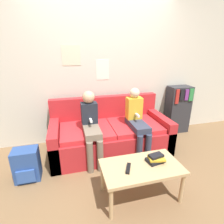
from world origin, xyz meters
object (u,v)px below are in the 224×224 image
at_px(backpack, 27,165).
at_px(couch, 110,134).
at_px(person_right, 137,120).
at_px(tv_remote, 128,168).
at_px(person_left, 91,124).
at_px(bookshelf, 178,109).
at_px(coffee_table, 141,169).

bearing_deg(backpack, couch, 19.95).
bearing_deg(person_right, tv_remote, -117.37).
bearing_deg(couch, person_left, -147.79).
bearing_deg(bookshelf, couch, -167.11).
distance_m(person_left, backpack, 0.99).
height_order(coffee_table, tv_remote, tv_remote).
relative_size(bookshelf, backpack, 2.17).
bearing_deg(person_right, backpack, -171.98).
relative_size(couch, person_right, 1.79).
distance_m(coffee_table, tv_remote, 0.17).
bearing_deg(tv_remote, coffee_table, 31.94).
relative_size(person_left, tv_remote, 6.17).
xyz_separation_m(coffee_table, bookshelf, (1.42, 1.43, 0.11)).
xyz_separation_m(tv_remote, backpack, (-1.15, 0.66, -0.21)).
bearing_deg(coffee_table, person_right, 71.08).
bearing_deg(coffee_table, backpack, 153.90).
relative_size(couch, coffee_table, 2.15).
bearing_deg(person_right, person_left, 179.70).
distance_m(coffee_table, person_left, 1.00).
xyz_separation_m(coffee_table, person_right, (0.30, 0.87, 0.22)).
relative_size(person_left, backpack, 2.42).
height_order(couch, person_left, person_left).
xyz_separation_m(couch, backpack, (-1.22, -0.44, -0.06)).
relative_size(person_left, person_right, 0.99).
bearing_deg(bookshelf, backpack, -163.89).
bearing_deg(bookshelf, person_left, -163.17).
bearing_deg(couch, person_right, -29.39).
xyz_separation_m(person_left, bookshelf, (1.85, 0.56, -0.12)).
distance_m(couch, tv_remote, 1.12).
height_order(person_left, bookshelf, person_left).
relative_size(coffee_table, person_right, 0.83).
xyz_separation_m(person_right, bookshelf, (1.12, 0.56, -0.11)).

